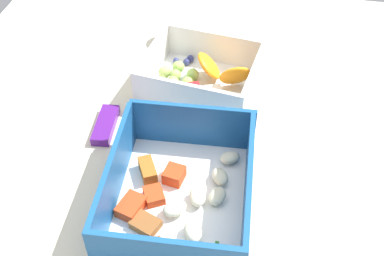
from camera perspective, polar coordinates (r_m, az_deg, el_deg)
The scene contains 5 objects.
table_surface at distance 64.89cm, azimuth 0.51°, elevation -1.01°, with size 80.00×80.00×2.00cm, color beige.
pasta_container at distance 54.51cm, azimuth -1.53°, elevation -7.69°, with size 20.30×16.60×6.97cm.
fruit_bowl at distance 69.65cm, azimuth 1.14°, elevation 6.03°, with size 15.67×17.62×5.68cm.
candy_bar at distance 65.24cm, azimuth -10.31°, elevation 0.37°, with size 7.00×2.40×1.20cm, color #51197A.
paper_cup_liner at distance 80.20cm, azimuth -2.88°, elevation 10.90°, with size 4.38×4.38×2.11cm, color white.
Camera 1 is at (-45.03, -7.55, 47.11)cm, focal length 44.48 mm.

